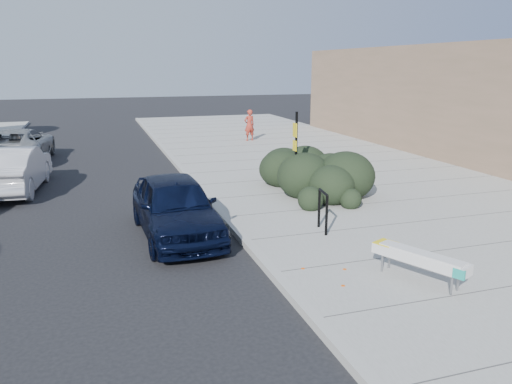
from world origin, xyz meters
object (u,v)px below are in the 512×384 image
at_px(suv_silver, 18,145).
at_px(pedestrian, 249,125).
at_px(sign_post, 296,149).
at_px(sedan_navy, 176,206).
at_px(wagon_silver, 14,169).
at_px(bike_rack, 323,207).
at_px(bench, 419,258).

xyz_separation_m(suv_silver, pedestrian, (11.50, 2.16, 0.25)).
xyz_separation_m(sign_post, sedan_navy, (-4.16, -2.22, -0.89)).
height_order(sign_post, suv_silver, sign_post).
bearing_deg(wagon_silver, pedestrian, -138.26).
relative_size(sign_post, suv_silver, 0.49).
distance_m(sign_post, pedestrian, 12.36).
bearing_deg(bike_rack, bench, -72.93).
height_order(sedan_navy, wagon_silver, wagon_silver).
bearing_deg(sedan_navy, pedestrian, 63.65).
bearing_deg(sign_post, sedan_navy, -151.04).
bearing_deg(pedestrian, wagon_silver, 24.54).
distance_m(sign_post, suv_silver, 13.64).
bearing_deg(wagon_silver, bike_rack, 142.20).
bearing_deg(pedestrian, suv_silver, -1.19).
height_order(bench, sign_post, sign_post).
relative_size(sign_post, wagon_silver, 0.56).
bearing_deg(bike_rack, pedestrian, 88.33).
xyz_separation_m(bench, sedan_navy, (-3.97, 4.53, 0.16)).
distance_m(bike_rack, sedan_navy, 3.70).
height_order(bike_rack, sign_post, sign_post).
xyz_separation_m(wagon_silver, suv_silver, (-0.57, 5.89, -0.03)).
relative_size(sign_post, sedan_navy, 0.59).
bearing_deg(wagon_silver, bench, 133.47).
height_order(bike_rack, pedestrian, pedestrian).
bearing_deg(bench, pedestrian, 57.84).
height_order(wagon_silver, suv_silver, wagon_silver).
xyz_separation_m(bench, suv_silver, (-9.07, 16.73, 0.14)).
distance_m(bench, sedan_navy, 6.03).
bearing_deg(pedestrian, sign_post, 67.69).
xyz_separation_m(bike_rack, sedan_navy, (-3.50, 1.22, -0.00)).
distance_m(wagon_silver, pedestrian, 13.57).
relative_size(bike_rack, suv_silver, 0.19).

